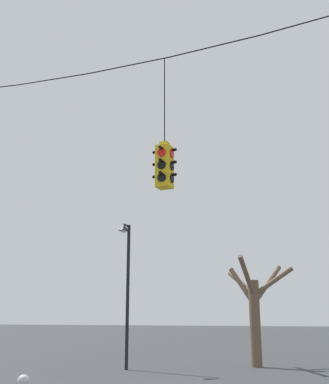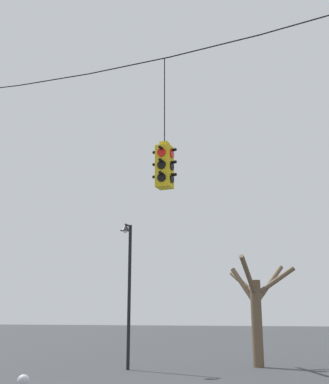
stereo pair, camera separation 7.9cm
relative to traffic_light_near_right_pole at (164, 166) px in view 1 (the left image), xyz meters
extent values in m
cylinder|color=black|center=(-3.21, 0.00, 2.80)|extent=(2.22, 0.03, 0.12)
cylinder|color=black|center=(-0.99, 0.00, 2.76)|extent=(2.22, 0.03, 0.03)
cylinder|color=black|center=(1.23, 0.00, 2.80)|extent=(2.22, 0.03, 0.12)
cylinder|color=black|center=(3.45, 0.00, 2.94)|extent=(2.22, 0.03, 0.21)
cube|color=yellow|center=(0.00, 0.00, -0.03)|extent=(0.34, 0.34, 1.00)
cube|color=yellow|center=(0.00, 0.00, 0.51)|extent=(0.19, 0.19, 0.10)
cylinder|color=black|center=(0.00, 0.00, 1.66)|extent=(0.02, 0.02, 2.19)
cylinder|color=red|center=(0.00, -0.19, 0.27)|extent=(0.20, 0.03, 0.20)
cylinder|color=black|center=(0.00, -0.23, 0.36)|extent=(0.07, 0.12, 0.07)
cylinder|color=black|center=(0.00, -0.19, -0.03)|extent=(0.20, 0.03, 0.20)
cylinder|color=black|center=(0.00, -0.23, 0.06)|extent=(0.07, 0.12, 0.07)
cylinder|color=black|center=(0.00, -0.19, -0.33)|extent=(0.20, 0.03, 0.20)
cylinder|color=black|center=(0.00, -0.23, -0.24)|extent=(0.07, 0.12, 0.07)
cylinder|color=red|center=(0.00, 0.18, 0.27)|extent=(0.20, 0.03, 0.20)
cylinder|color=black|center=(0.00, 0.23, 0.36)|extent=(0.07, 0.12, 0.07)
cylinder|color=black|center=(0.00, 0.18, -0.03)|extent=(0.20, 0.03, 0.20)
cylinder|color=black|center=(0.00, 0.23, 0.06)|extent=(0.07, 0.12, 0.07)
cylinder|color=black|center=(0.00, 0.18, -0.33)|extent=(0.20, 0.03, 0.20)
cylinder|color=black|center=(0.00, 0.23, -0.24)|extent=(0.07, 0.12, 0.07)
cylinder|color=red|center=(-0.18, 0.00, 0.27)|extent=(0.03, 0.20, 0.20)
cylinder|color=black|center=(-0.23, 0.00, 0.36)|extent=(0.12, 0.07, 0.07)
cylinder|color=black|center=(-0.18, 0.00, -0.03)|extent=(0.03, 0.20, 0.20)
cylinder|color=black|center=(-0.23, 0.00, 0.06)|extent=(0.12, 0.07, 0.07)
cylinder|color=black|center=(-0.18, 0.00, -0.33)|extent=(0.03, 0.20, 0.20)
cylinder|color=black|center=(-0.23, 0.00, -0.24)|extent=(0.12, 0.07, 0.07)
cylinder|color=red|center=(0.19, 0.00, 0.27)|extent=(0.03, 0.20, 0.20)
cylinder|color=black|center=(0.23, 0.00, 0.36)|extent=(0.12, 0.07, 0.07)
cylinder|color=black|center=(0.19, 0.00, -0.03)|extent=(0.03, 0.20, 0.20)
cylinder|color=black|center=(0.23, 0.00, 0.06)|extent=(0.12, 0.07, 0.07)
cylinder|color=black|center=(0.19, 0.00, -0.33)|extent=(0.03, 0.20, 0.20)
cylinder|color=black|center=(0.23, 0.00, -0.24)|extent=(0.12, 0.07, 0.07)
cylinder|color=black|center=(-3.86, 6.28, -2.58)|extent=(0.12, 0.12, 5.13)
cylinder|color=black|center=(-3.86, 6.06, -0.06)|extent=(0.07, 0.42, 0.07)
cone|color=#232328|center=(-3.86, 5.85, -0.18)|extent=(0.39, 0.39, 0.23)
sphere|color=silver|center=(-3.86, 5.85, -0.30)|extent=(0.17, 0.17, 0.17)
cylinder|color=brown|center=(0.22, 8.87, -3.56)|extent=(0.40, 0.40, 3.16)
cylinder|color=brown|center=(0.13, 8.18, -1.90)|extent=(0.37, 1.53, 1.50)
cylinder|color=brown|center=(0.94, 9.08, -2.04)|extent=(1.58, 0.63, 1.16)
cylinder|color=brown|center=(-0.26, 9.08, -2.20)|extent=(1.16, 0.65, 1.50)
cylinder|color=brown|center=(0.59, 9.82, -2.10)|extent=(0.96, 2.06, 1.66)
cylinder|color=brown|center=(-0.37, 9.45, -2.06)|extent=(1.36, 1.36, 1.10)
sphere|color=silver|center=(-2.00, -2.00, -4.50)|extent=(0.22, 0.22, 0.22)
camera|label=1|loc=(3.80, -9.81, -3.38)|focal=45.00mm
camera|label=2|loc=(3.87, -9.78, -3.38)|focal=45.00mm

